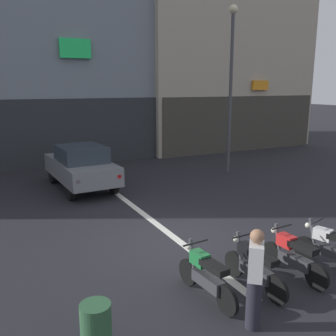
{
  "coord_description": "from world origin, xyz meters",
  "views": [
    {
      "loc": [
        -4.15,
        -7.6,
        3.78
      ],
      "look_at": [
        0.71,
        2.0,
        1.4
      ],
      "focal_mm": 39.73,
      "sensor_mm": 36.0,
      "label": 1
    }
  ],
  "objects": [
    {
      "name": "motorcycle_red_row_centre",
      "position": [
        1.21,
        -2.58,
        0.46
      ],
      "size": [
        0.55,
        1.67,
        0.98
      ],
      "color": "black",
      "rests_on": "ground"
    },
    {
      "name": "building_far_right",
      "position": [
        9.67,
        13.97,
        5.72
      ],
      "size": [
        10.95,
        8.23,
        11.47
      ],
      "color": "#B2A893",
      "rests_on": "ground"
    },
    {
      "name": "person_by_motorcycles",
      "position": [
        -0.57,
        -3.52,
        0.86
      ],
      "size": [
        0.4,
        0.42,
        1.67
      ],
      "color": "#23232D",
      "rests_on": "ground"
    },
    {
      "name": "trash_bin",
      "position": [
        -2.98,
        -3.07,
        0.42
      ],
      "size": [
        0.44,
        0.44,
        0.85
      ],
      "primitive_type": "cylinder",
      "color": "#2D5938",
      "rests_on": "ground"
    },
    {
      "name": "ground_plane",
      "position": [
        0.0,
        0.0,
        0.0
      ],
      "size": [
        120.0,
        120.0,
        0.0
      ],
      "primitive_type": "plane",
      "color": "#232328"
    },
    {
      "name": "car_grey_crossing_near",
      "position": [
        -0.94,
        5.92,
        0.89
      ],
      "size": [
        1.97,
        4.19,
        1.64
      ],
      "color": "black",
      "rests_on": "ground"
    },
    {
      "name": "motorcycle_black_row_left_mid",
      "position": [
        0.21,
        -2.58,
        0.46
      ],
      "size": [
        0.55,
        1.67,
        0.98
      ],
      "color": "black",
      "rests_on": "ground"
    },
    {
      "name": "building_mid_block",
      "position": [
        0.23,
        13.97,
        6.75
      ],
      "size": [
        9.88,
        7.43,
        13.52
      ],
      "color": "gray",
      "rests_on": "ground"
    },
    {
      "name": "lane_centre_line",
      "position": [
        0.0,
        6.0,
        0.0
      ],
      "size": [
        0.2,
        18.0,
        0.01
      ],
      "primitive_type": "cube",
      "color": "silver",
      "rests_on": "ground"
    },
    {
      "name": "street_lamp",
      "position": [
        5.49,
        5.55,
        4.25
      ],
      "size": [
        0.36,
        0.36,
        7.0
      ],
      "color": "#47474C",
      "rests_on": "ground"
    },
    {
      "name": "motorcycle_white_row_right_mid",
      "position": [
        2.2,
        -2.66,
        0.46
      ],
      "size": [
        0.64,
        1.62,
        0.98
      ],
      "color": "black",
      "rests_on": "ground"
    },
    {
      "name": "motorcycle_green_row_leftmost",
      "position": [
        -0.78,
        -2.46,
        0.46
      ],
      "size": [
        0.55,
        1.67,
        0.98
      ],
      "color": "black",
      "rests_on": "ground"
    }
  ]
}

